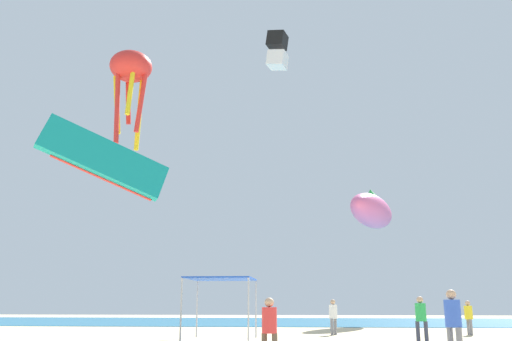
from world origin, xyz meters
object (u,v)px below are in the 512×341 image
canopy_tent (221,281)px  kite_inflatable_pink (372,211)px  person_rightmost (269,325)px  person_far_shore (333,314)px  kite_octopus_red (131,71)px  person_near_tent (453,318)px  person_leftmost (421,315)px  kite_box_black (277,50)px  person_central (469,315)px  kite_parafoil_teal (104,159)px

canopy_tent → kite_inflatable_pink: size_ratio=0.39×
canopy_tent → person_rightmost: 9.75m
person_far_shore → kite_octopus_red: bearing=113.8°
person_near_tent → person_rightmost: (-5.12, -1.62, -0.14)m
person_leftmost → person_rightmost: person_leftmost is taller
kite_inflatable_pink → person_leftmost: bearing=19.1°
kite_octopus_red → person_far_shore: bearing=-123.4°
canopy_tent → person_near_tent: size_ratio=1.77×
kite_box_black → kite_inflatable_pink: kite_box_black is taller
person_leftmost → person_central: bearing=64.5°
canopy_tent → person_near_tent: 11.02m
canopy_tent → kite_inflatable_pink: bearing=63.0°
person_leftmost → person_near_tent: bearing=-87.2°
person_leftmost → person_far_shore: (-3.28, 4.88, -0.05)m
canopy_tent → kite_octopus_red: bearing=137.2°
person_central → kite_parafoil_teal: (-17.30, -4.61, 7.15)m
kite_octopus_red → kite_parafoil_teal: kite_octopus_red is taller
person_central → person_far_shore: size_ratio=0.96×
canopy_tent → person_central: 12.59m
person_near_tent → person_central: person_near_tent is taller
kite_inflatable_pink → kite_box_black: bearing=-71.9°
person_leftmost → person_central: (3.37, 5.37, -0.08)m
kite_box_black → kite_inflatable_pink: bearing=-77.5°
canopy_tent → person_central: canopy_tent is taller
canopy_tent → person_central: (11.67, 4.49, -1.50)m
canopy_tent → person_near_tent: canopy_tent is taller
person_near_tent → person_far_shore: size_ratio=1.11×
person_far_shore → kite_box_black: bearing=48.6°
person_central → person_rightmost: (-8.94, -13.73, 0.01)m
canopy_tent → kite_parafoil_teal: (-5.63, -0.12, 5.65)m
kite_inflatable_pink → kite_parafoil_teal: 22.62m
kite_inflatable_pink → canopy_tent: bearing=-6.3°
canopy_tent → person_far_shore: canopy_tent is taller
person_rightmost → kite_inflatable_pink: 28.20m
canopy_tent → kite_box_black: kite_box_black is taller
canopy_tent → kite_inflatable_pink: (8.81, 17.29, 5.88)m
kite_box_black → kite_parafoil_teal: bearing=172.6°
person_central → kite_box_black: size_ratio=0.51×
canopy_tent → kite_box_black: size_ratio=1.04×
kite_inflatable_pink → kite_parafoil_teal: bearing=-19.0°
person_near_tent → kite_box_black: size_ratio=0.59×
kite_octopus_red → kite_parafoil_teal: (1.25, -6.48, -7.42)m
person_rightmost → kite_parafoil_teal: 14.28m
person_near_tent → kite_box_black: kite_box_black is taller
kite_octopus_red → kite_box_black: bearing=-59.6°
kite_inflatable_pink → kite_parafoil_teal: kite_inflatable_pink is taller
person_near_tent → kite_octopus_red: size_ratio=0.31×
person_far_shore → kite_inflatable_pink: 15.65m
kite_parafoil_teal → person_central: bearing=-13.7°
person_leftmost → person_rightmost: (-5.57, -8.36, -0.07)m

